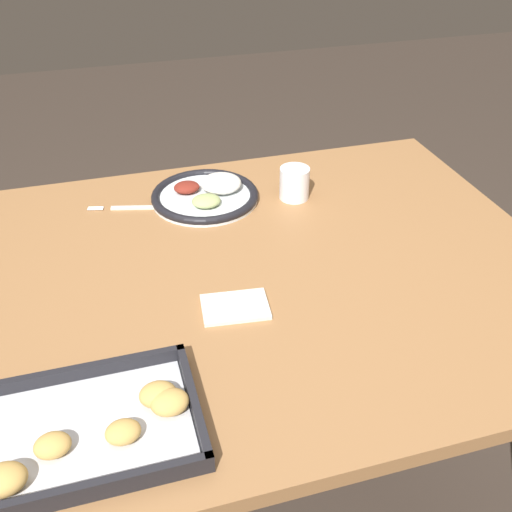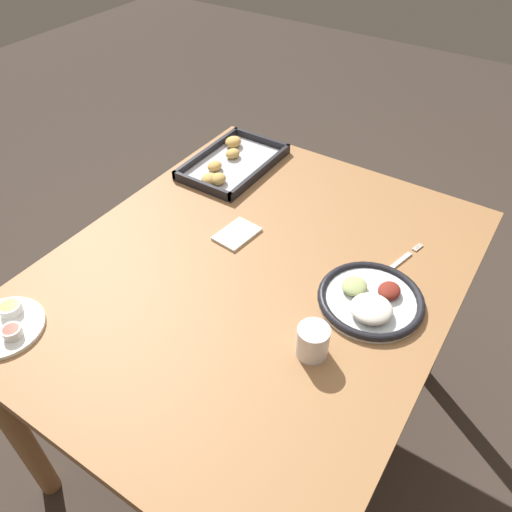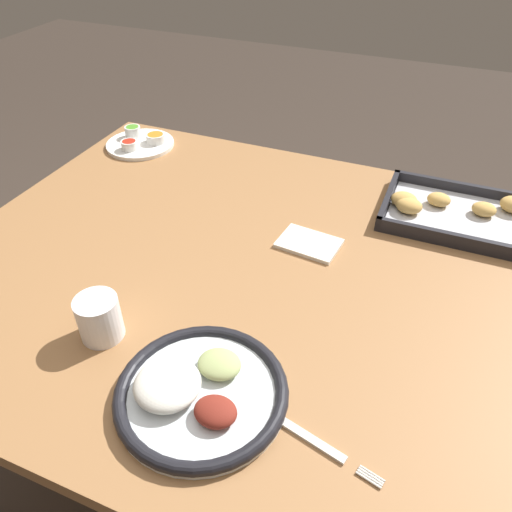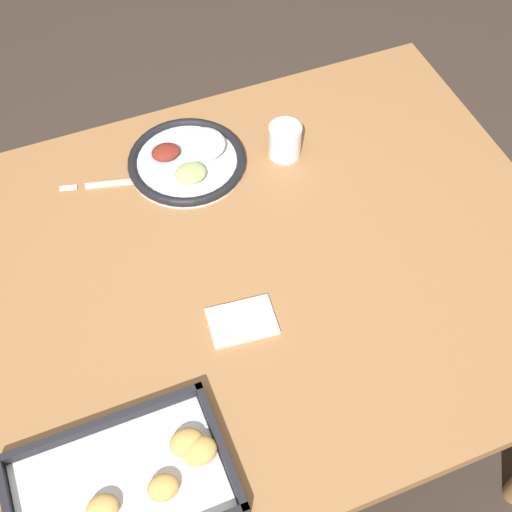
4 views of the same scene
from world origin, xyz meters
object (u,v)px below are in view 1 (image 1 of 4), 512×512
Objects in this scene: dinner_plate at (207,194)px; baking_tray at (85,431)px; drinking_cup at (294,183)px; napkin at (235,307)px; fork at (139,208)px.

dinner_plate reaches higher than baking_tray.
napkin is at bearing 56.61° from drinking_cup.
fork is 2.73× the size of drinking_cup.
baking_tray reaches higher than fork.
fork is at bearing -73.30° from napkin.
fork is 1.61× the size of napkin.
napkin reaches higher than fork.
napkin is (-0.27, -0.22, -0.01)m from baking_tray.
dinner_plate is at bearing -95.10° from napkin.
drinking_cup is 0.43m from napkin.
napkin is at bearing 120.76° from fork.
drinking_cup is at bearing 166.43° from dinner_plate.
baking_tray is 0.35m from napkin.
dinner_plate is 0.70m from baking_tray.
fork is 0.43m from napkin.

